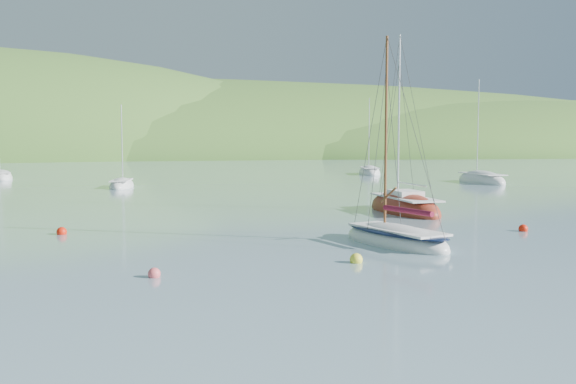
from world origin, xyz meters
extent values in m
plane|color=gray|center=(0.00, 0.00, 0.00)|extent=(700.00, 700.00, 0.00)
ellipsoid|color=#2B6526|center=(0.00, 170.00, 0.00)|extent=(440.00, 110.00, 44.00)
ellipsoid|color=#2B6526|center=(90.00, 160.00, 0.00)|extent=(240.00, 100.00, 34.00)
ellipsoid|color=white|center=(4.64, 4.44, 0.11)|extent=(4.20, 6.98, 1.61)
cube|color=silver|center=(4.68, 4.31, 0.69)|extent=(3.20, 5.42, 0.10)
cylinder|color=brown|center=(4.41, 5.19, 5.03)|extent=(0.12, 0.12, 8.75)
ellipsoid|color=black|center=(4.64, 4.44, 0.59)|extent=(4.14, 6.90, 0.28)
cylinder|color=maroon|center=(4.87, 3.68, 1.60)|extent=(1.14, 3.09, 0.24)
ellipsoid|color=maroon|center=(10.12, 16.16, 0.17)|extent=(3.16, 8.55, 2.33)
cube|color=silver|center=(10.12, 15.99, 0.98)|extent=(2.37, 6.67, 0.10)
cylinder|color=silver|center=(10.09, 17.18, 6.24)|extent=(0.12, 0.12, 10.58)
cube|color=silver|center=(10.12, 15.99, 1.22)|extent=(1.66, 2.42, 0.42)
cylinder|color=silver|center=(10.15, 15.14, 1.89)|extent=(0.21, 4.06, 0.09)
ellipsoid|color=white|center=(-8.32, 42.18, 0.12)|extent=(2.93, 6.40, 1.69)
cube|color=silver|center=(-8.33, 42.06, 0.72)|extent=(2.21, 4.99, 0.10)
cylinder|color=silver|center=(-8.23, 42.92, 4.39)|extent=(0.12, 0.12, 7.42)
ellipsoid|color=white|center=(23.47, 58.66, 0.15)|extent=(4.55, 8.21, 2.11)
cube|color=silver|center=(23.44, 58.51, 0.90)|extent=(3.46, 6.38, 0.10)
cylinder|color=silver|center=(23.70, 59.56, 5.52)|extent=(0.12, 0.12, 9.33)
ellipsoid|color=white|center=(-22.59, 58.72, 0.14)|extent=(4.32, 7.74, 2.00)
cube|color=silver|center=(-22.55, 58.58, 0.85)|extent=(3.28, 6.01, 0.10)
ellipsoid|color=white|center=(29.46, 40.20, 0.17)|extent=(3.22, 8.62, 2.33)
cube|color=silver|center=(29.46, 40.02, 0.98)|extent=(2.41, 6.72, 0.10)
cylinder|color=silver|center=(29.49, 41.22, 6.08)|extent=(0.12, 0.12, 10.26)
sphere|color=yellow|center=(1.46, 0.69, 0.12)|extent=(0.50, 0.50, 0.50)
sphere|color=#E8545A|center=(-6.19, -0.21, 0.12)|extent=(0.44, 0.44, 0.44)
sphere|color=red|center=(12.65, 6.74, 0.12)|extent=(0.47, 0.47, 0.47)
sphere|color=red|center=(-10.46, 10.99, 0.12)|extent=(0.50, 0.50, 0.50)
camera|label=1|loc=(-6.63, -22.46, 4.77)|focal=40.00mm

